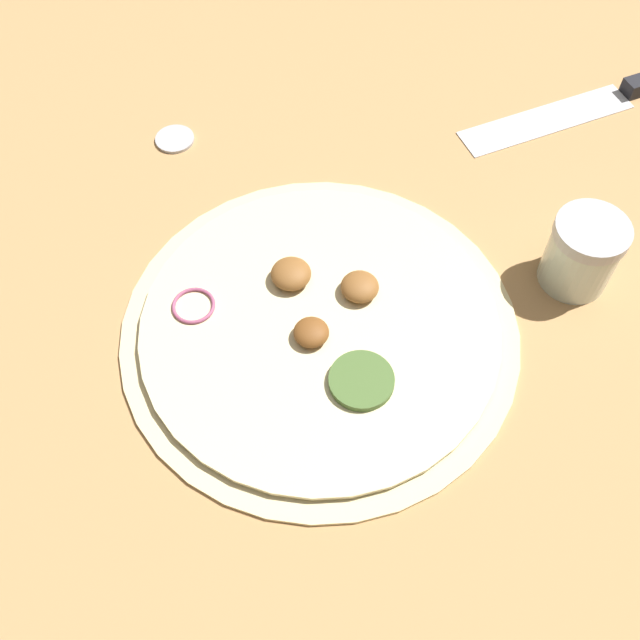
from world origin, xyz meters
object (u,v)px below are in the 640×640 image
at_px(loose_cap, 175,138).
at_px(knife, 635,88).
at_px(pizza, 320,327).
at_px(spice_jar, 582,253).

bearing_deg(loose_cap, knife, -79.30).
height_order(pizza, loose_cap, pizza).
xyz_separation_m(spice_jar, loose_cap, (0.17, 0.40, -0.03)).
distance_m(spice_jar, loose_cap, 0.43).
distance_m(pizza, spice_jar, 0.24).
relative_size(knife, spice_jar, 4.28).
height_order(pizza, knife, pizza).
relative_size(knife, loose_cap, 7.54).
distance_m(pizza, loose_cap, 0.29).
relative_size(spice_jar, loose_cap, 1.76).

